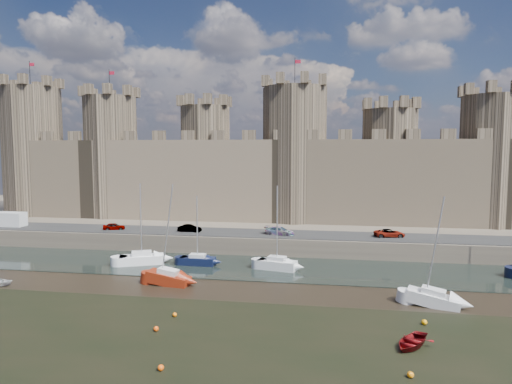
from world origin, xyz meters
TOP-DOWN VIEW (x-y plane):
  - ground at (0.00, 0.00)m, footprint 160.00×160.00m
  - water_channel at (0.00, 24.00)m, footprint 160.00×12.00m
  - quay at (0.00, 60.00)m, footprint 160.00×60.00m
  - road at (0.00, 34.00)m, footprint 160.00×7.00m
  - castle at (-0.64, 48.00)m, footprint 108.50×11.00m
  - car_0 at (-24.48, 33.32)m, footprint 3.51×2.24m
  - car_1 at (-12.46, 33.44)m, footprint 3.49×1.25m
  - car_2 at (1.15, 33.28)m, footprint 4.55×2.55m
  - car_3 at (16.64, 34.10)m, footprint 4.56×2.75m
  - van at (-42.69, 33.50)m, footprint 5.34×2.14m
  - sailboat_0 at (-15.69, 23.26)m, footprint 6.01×4.18m
  - sailboat_1 at (-8.43, 24.05)m, footprint 4.49×1.84m
  - sailboat_2 at (1.93, 23.40)m, footprint 5.10×2.83m
  - sailboat_4 at (-9.19, 15.41)m, footprint 4.97×2.40m
  - sailboat_5 at (18.16, 12.97)m, footprint 5.23×3.22m
  - dinghy_4 at (14.52, 3.06)m, footprint 4.06×4.31m
  - buoy_0 at (-5.62, 2.83)m, footprint 0.44×0.44m
  - buoy_1 at (-5.21, 6.18)m, footprint 0.41×0.41m
  - buoy_2 at (13.67, -1.77)m, footprint 0.44×0.44m
  - buoy_3 at (16.38, 7.82)m, footprint 0.48×0.48m
  - buoy_4 at (-2.78, -3.49)m, footprint 0.43×0.43m

SIDE VIEW (x-z plane):
  - ground at x=0.00m, z-range 0.00..0.00m
  - water_channel at x=0.00m, z-range 0.00..0.08m
  - buoy_1 at x=-5.21m, z-range 0.00..0.41m
  - buoy_4 at x=-2.78m, z-range 0.00..0.43m
  - buoy_0 at x=-5.62m, z-range 0.00..0.44m
  - buoy_2 at x=13.67m, z-range 0.00..0.44m
  - buoy_3 at x=16.38m, z-range 0.00..0.48m
  - dinghy_4 at x=14.52m, z-range 0.00..0.73m
  - sailboat_1 at x=-8.43m, z-range -3.73..5.19m
  - sailboat_5 at x=18.16m, z-range -4.52..6.04m
  - sailboat_4 at x=-9.19m, z-range -4.79..6.40m
  - sailboat_0 at x=-15.69m, z-range -4.43..6.05m
  - sailboat_2 at x=1.93m, z-range -4.37..6.02m
  - quay at x=0.00m, z-range 0.00..2.50m
  - road at x=0.00m, z-range 2.50..2.60m
  - car_0 at x=-24.48m, z-range 2.50..3.61m
  - car_1 at x=-12.46m, z-range 2.50..3.65m
  - car_3 at x=16.64m, z-range 2.50..3.68m
  - car_2 at x=1.15m, z-range 2.50..3.74m
  - van at x=-42.69m, z-range 2.50..4.83m
  - castle at x=-0.64m, z-range -2.83..26.17m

